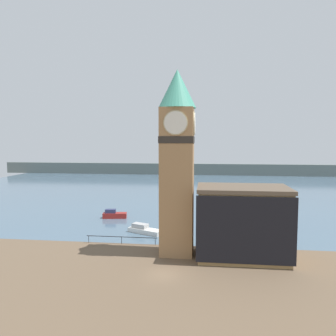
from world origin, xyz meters
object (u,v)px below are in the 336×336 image
object	(u,v)px
clock_tower	(177,158)
boat_near	(144,230)
pier_building	(242,222)
mooring_bollard_near	(160,245)
boat_far	(114,215)

from	to	relation	value
clock_tower	boat_near	world-z (taller)	clock_tower
clock_tower	pier_building	world-z (taller)	clock_tower
pier_building	boat_near	distance (m)	18.38
pier_building	mooring_bollard_near	world-z (taller)	pier_building
boat_near	boat_far	xyz separation A→B (m)	(-7.96, 9.62, 0.13)
clock_tower	pier_building	distance (m)	12.00
clock_tower	pier_building	xyz separation A→B (m)	(8.62, -0.71, -8.32)
mooring_bollard_near	clock_tower	bearing A→B (deg)	-32.97
clock_tower	boat_far	world-z (taller)	clock_tower
boat_near	mooring_bollard_near	xyz separation A→B (m)	(3.81, -7.54, -0.10)
boat_near	mooring_bollard_near	size ratio (longest dim) A/B	7.73
clock_tower	mooring_bollard_near	size ratio (longest dim) A/B	30.52
pier_building	boat_near	world-z (taller)	pier_building
boat_far	mooring_bollard_near	world-z (taller)	boat_far
boat_near	mooring_bollard_near	world-z (taller)	boat_near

